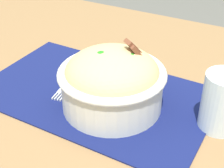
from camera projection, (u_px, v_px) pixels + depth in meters
The scene contains 5 objects.
table at pixel (99, 116), 0.73m from camera, with size 1.34×0.95×0.74m.
placemat at pixel (95, 94), 0.70m from camera, with size 0.47×0.29×0.00m, color #11194C.
bowl at pixel (112, 80), 0.64m from camera, with size 0.20×0.20×0.13m.
fork at pixel (69, 85), 0.73m from camera, with size 0.03×0.13×0.00m.
drinking_glass at pixel (221, 105), 0.60m from camera, with size 0.07×0.07×0.11m.
Camera 1 is at (-0.30, 0.49, 1.15)m, focal length 54.59 mm.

